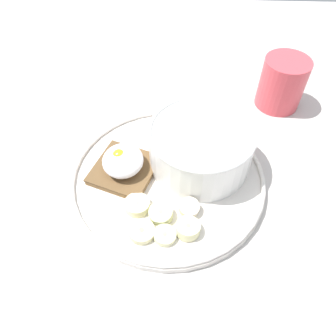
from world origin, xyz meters
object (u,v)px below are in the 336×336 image
at_px(banana_slice_back, 142,231).
at_px(banana_slice_front, 161,214).
at_px(poached_egg, 123,160).
at_px(banana_slice_left, 189,208).
at_px(coffee_mug, 282,83).
at_px(banana_slice_right, 137,205).
at_px(banana_slice_inner, 188,228).
at_px(oatmeal_bowl, 201,146).
at_px(toast_slice, 124,170).
at_px(banana_slice_outer, 166,235).

bearing_deg(banana_slice_back, banana_slice_front, 138.66).
bearing_deg(poached_egg, banana_slice_left, 56.53).
bearing_deg(banana_slice_back, banana_slice_left, 121.23).
bearing_deg(coffee_mug, banana_slice_back, -38.04).
bearing_deg(banana_slice_front, banana_slice_right, -111.54).
bearing_deg(banana_slice_inner, banana_slice_back, -84.51).
relative_size(oatmeal_bowl, toast_slice, 1.38).
relative_size(banana_slice_left, coffee_mug, 0.38).
relative_size(oatmeal_bowl, banana_slice_front, 3.34).
xyz_separation_m(oatmeal_bowl, banana_slice_outer, (0.13, -0.04, -0.03)).
xyz_separation_m(poached_egg, banana_slice_front, (0.07, 0.06, -0.02)).
distance_m(toast_slice, banana_slice_front, 0.09).
height_order(oatmeal_bowl, banana_slice_right, oatmeal_bowl).
height_order(poached_egg, banana_slice_back, poached_egg).
xyz_separation_m(oatmeal_bowl, banana_slice_left, (0.09, -0.01, -0.03)).
distance_m(banana_slice_right, coffee_mug, 0.33).
distance_m(banana_slice_outer, coffee_mug, 0.34).
distance_m(toast_slice, poached_egg, 0.02).
height_order(banana_slice_front, banana_slice_inner, banana_slice_inner).
height_order(oatmeal_bowl, coffee_mug, coffee_mug).
xyz_separation_m(poached_egg, banana_slice_back, (0.10, 0.03, -0.02)).
height_order(banana_slice_left, banana_slice_outer, banana_slice_left).
height_order(toast_slice, banana_slice_front, banana_slice_front).
xyz_separation_m(poached_egg, banana_slice_right, (0.06, 0.02, -0.02)).
bearing_deg(coffee_mug, toast_slice, -54.53).
relative_size(banana_slice_front, banana_slice_left, 1.34).
xyz_separation_m(banana_slice_left, banana_slice_outer, (0.04, -0.03, -0.00)).
distance_m(oatmeal_bowl, banana_slice_inner, 0.12).
bearing_deg(coffee_mug, banana_slice_outer, -33.43).
bearing_deg(banana_slice_outer, banana_slice_left, 144.84).
distance_m(poached_egg, banana_slice_outer, 0.12).
relative_size(toast_slice, banana_slice_right, 2.86).
relative_size(banana_slice_right, banana_slice_inner, 0.98).
bearing_deg(banana_slice_front, banana_slice_outer, 16.00).
distance_m(toast_slice, banana_slice_left, 0.11).
height_order(banana_slice_front, banana_slice_outer, banana_slice_front).
relative_size(banana_slice_left, banana_slice_inner, 0.86).
xyz_separation_m(banana_slice_front, banana_slice_inner, (0.02, 0.03, 0.00)).
bearing_deg(banana_slice_back, toast_slice, -160.76).
xyz_separation_m(toast_slice, banana_slice_outer, (0.10, 0.07, -0.00)).
height_order(banana_slice_right, banana_slice_outer, banana_slice_right).
bearing_deg(banana_slice_right, oatmeal_bowl, 134.79).
bearing_deg(banana_slice_back, banana_slice_outer, 83.02).
bearing_deg(poached_egg, oatmeal_bowl, 102.36).
xyz_separation_m(oatmeal_bowl, coffee_mug, (-0.15, 0.14, -0.00)).
xyz_separation_m(oatmeal_bowl, banana_slice_back, (0.12, -0.07, -0.03)).
height_order(banana_slice_inner, banana_slice_outer, banana_slice_inner).
relative_size(oatmeal_bowl, coffee_mug, 1.71).
distance_m(oatmeal_bowl, poached_egg, 0.11).
bearing_deg(banana_slice_back, oatmeal_bowl, 148.66).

